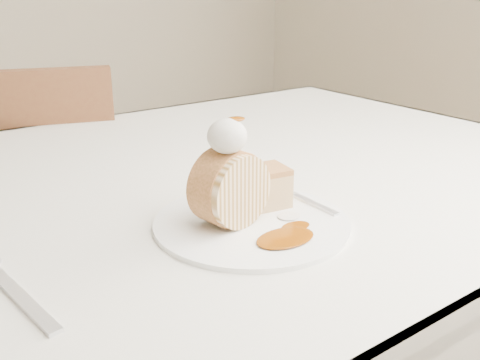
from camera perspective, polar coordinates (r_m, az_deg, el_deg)
table at (r=0.84m, az=-7.19°, el=-5.73°), size 1.40×0.90×0.75m
chair_far at (r=1.38m, az=-21.24°, el=-3.97°), size 0.51×0.51×0.86m
plate at (r=0.65m, az=1.24°, el=-4.55°), size 0.27×0.27×0.01m
roulade_slice at (r=0.62m, az=-1.06°, el=-0.89°), size 0.09×0.06×0.09m
cake_chunk at (r=0.68m, az=2.77°, el=-0.96°), size 0.06×0.06×0.04m
whipped_cream at (r=0.60m, az=-1.39°, el=4.70°), size 0.05×0.05×0.04m
caramel_drizzle at (r=0.60m, az=-0.47°, el=6.98°), size 0.02×0.02×0.01m
caramel_pool at (r=0.60m, az=4.86°, el=-6.16°), size 0.08×0.06×0.00m
fork at (r=0.70m, az=7.43°, el=-2.32°), size 0.02×0.14×0.00m
spoon at (r=0.54m, az=-22.19°, el=-11.69°), size 0.05×0.17×0.00m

